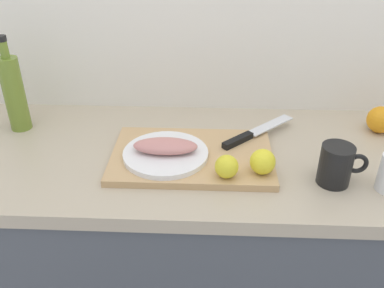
% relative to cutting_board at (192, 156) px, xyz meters
% --- Properties ---
extents(back_wall, '(3.20, 0.05, 2.50)m').
position_rel_cutting_board_xyz_m(back_wall, '(0.09, 0.36, 0.34)').
color(back_wall, white).
rests_on(back_wall, ground_plane).
extents(kitchen_counter, '(2.00, 0.60, 0.90)m').
position_rel_cutting_board_xyz_m(kitchen_counter, '(0.09, 0.04, -0.46)').
color(kitchen_counter, '#4C5159').
rests_on(kitchen_counter, ground_plane).
extents(cutting_board, '(0.45, 0.29, 0.02)m').
position_rel_cutting_board_xyz_m(cutting_board, '(0.00, 0.00, 0.00)').
color(cutting_board, tan).
rests_on(cutting_board, kitchen_counter).
extents(white_plate, '(0.24, 0.24, 0.01)m').
position_rel_cutting_board_xyz_m(white_plate, '(-0.07, -0.02, 0.02)').
color(white_plate, white).
rests_on(white_plate, cutting_board).
extents(fish_fillet, '(0.18, 0.08, 0.04)m').
position_rel_cutting_board_xyz_m(fish_fillet, '(-0.07, -0.02, 0.04)').
color(fish_fillet, tan).
rests_on(fish_fillet, white_plate).
extents(chef_knife, '(0.23, 0.22, 0.02)m').
position_rel_cutting_board_xyz_m(chef_knife, '(0.17, 0.10, 0.02)').
color(chef_knife, silver).
rests_on(chef_knife, cutting_board).
extents(lemon_0, '(0.07, 0.07, 0.07)m').
position_rel_cutting_board_xyz_m(lemon_0, '(0.19, -0.09, 0.04)').
color(lemon_0, yellow).
rests_on(lemon_0, cutting_board).
extents(lemon_1, '(0.06, 0.06, 0.06)m').
position_rel_cutting_board_xyz_m(lemon_1, '(0.09, -0.11, 0.04)').
color(lemon_1, yellow).
rests_on(lemon_1, cutting_board).
extents(olive_oil_bottle, '(0.06, 0.06, 0.30)m').
position_rel_cutting_board_xyz_m(olive_oil_bottle, '(-0.55, 0.16, 0.11)').
color(olive_oil_bottle, olive).
rests_on(olive_oil_bottle, kitchen_counter).
extents(coffee_mug_1, '(0.12, 0.08, 0.11)m').
position_rel_cutting_board_xyz_m(coffee_mug_1, '(0.37, -0.09, 0.04)').
color(coffee_mug_1, black).
rests_on(coffee_mug_1, kitchen_counter).
extents(orange_1, '(0.08, 0.08, 0.08)m').
position_rel_cutting_board_xyz_m(orange_1, '(0.58, 0.19, 0.03)').
color(orange_1, orange).
rests_on(orange_1, kitchen_counter).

